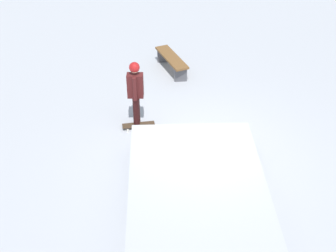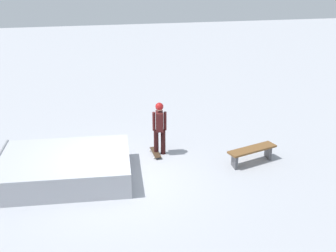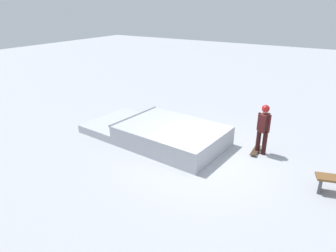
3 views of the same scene
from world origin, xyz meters
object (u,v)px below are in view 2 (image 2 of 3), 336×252
object	(u,v)px
skater	(160,125)
skateboard	(155,152)
park_bench	(252,152)
skate_ramp	(48,170)

from	to	relation	value
skater	skateboard	distance (m)	0.94
skater	park_bench	bearing A→B (deg)	-106.91
skate_ramp	park_bench	size ratio (longest dim) A/B	3.39
skater	skateboard	world-z (taller)	skater
skate_ramp	park_bench	bearing A→B (deg)	-177.46
skate_ramp	skateboard	size ratio (longest dim) A/B	6.88
skater	park_bench	xyz separation A→B (m)	(-2.63, 1.17, -0.65)
skate_ramp	skateboard	bearing A→B (deg)	-159.21
skate_ramp	skateboard	distance (m)	3.37
skate_ramp	park_bench	xyz separation A→B (m)	(-6.00, 0.18, 0.04)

